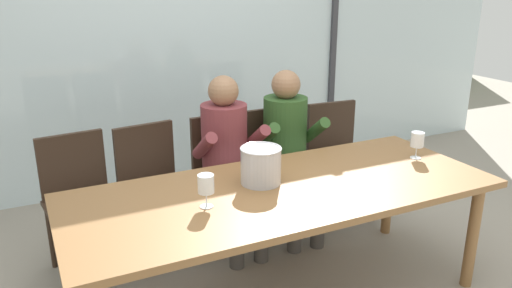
% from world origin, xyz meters
% --- Properties ---
extents(ground, '(14.00, 14.00, 0.00)m').
position_xyz_m(ground, '(0.00, 1.00, 0.00)').
color(ground, '#9E9384').
extents(window_glass_panel, '(7.62, 0.03, 2.60)m').
position_xyz_m(window_glass_panel, '(0.00, 2.10, 1.30)').
color(window_glass_panel, silver).
rests_on(window_glass_panel, ground).
extents(window_mullion_right, '(0.06, 0.06, 2.60)m').
position_xyz_m(window_mullion_right, '(1.71, 2.08, 1.30)').
color(window_mullion_right, '#38383D').
rests_on(window_mullion_right, ground).
extents(hillside_vineyard, '(13.62, 2.40, 1.73)m').
position_xyz_m(hillside_vineyard, '(0.00, 5.88, 0.86)').
color(hillside_vineyard, '#386633').
rests_on(hillside_vineyard, ground).
extents(dining_table, '(2.42, 0.97, 0.72)m').
position_xyz_m(dining_table, '(0.00, 0.00, 0.66)').
color(dining_table, olive).
rests_on(dining_table, ground).
extents(chair_near_curtain, '(0.49, 0.49, 0.89)m').
position_xyz_m(chair_near_curtain, '(-1.00, 0.89, 0.53)').
color(chair_near_curtain, '#332319').
rests_on(chair_near_curtain, ground).
extents(chair_left_of_center, '(0.50, 0.50, 0.89)m').
position_xyz_m(chair_left_of_center, '(-0.52, 0.90, 0.53)').
color(chair_left_of_center, '#332319').
rests_on(chair_left_of_center, ground).
extents(chair_center, '(0.47, 0.47, 0.89)m').
position_xyz_m(chair_center, '(0.02, 0.92, 0.53)').
color(chair_center, '#332319').
rests_on(chair_center, ground).
extents(chair_right_of_center, '(0.44, 0.44, 0.89)m').
position_xyz_m(chair_right_of_center, '(0.46, 0.92, 0.53)').
color(chair_right_of_center, '#332319').
rests_on(chair_right_of_center, ground).
extents(chair_near_window_right, '(0.47, 0.47, 0.89)m').
position_xyz_m(chair_near_window_right, '(0.97, 0.87, 0.53)').
color(chair_near_window_right, '#332319').
rests_on(chair_near_window_right, ground).
extents(person_maroon_top, '(0.46, 0.61, 1.21)m').
position_xyz_m(person_maroon_top, '(-0.01, 0.76, 0.70)').
color(person_maroon_top, brown).
rests_on(person_maroon_top, ground).
extents(person_olive_shirt, '(0.49, 0.63, 1.21)m').
position_xyz_m(person_olive_shirt, '(0.47, 0.76, 0.70)').
color(person_olive_shirt, '#2D5123').
rests_on(person_olive_shirt, ground).
extents(ice_bucket_primary, '(0.24, 0.24, 0.21)m').
position_xyz_m(ice_bucket_primary, '(-0.08, 0.11, 0.83)').
color(ice_bucket_primary, '#B7B7BC').
rests_on(ice_bucket_primary, dining_table).
extents(wine_glass_by_left_taster, '(0.08, 0.08, 0.17)m').
position_xyz_m(wine_glass_by_left_taster, '(1.00, 0.04, 0.84)').
color(wine_glass_by_left_taster, silver).
rests_on(wine_glass_by_left_taster, dining_table).
extents(wine_glass_near_bucket, '(0.08, 0.08, 0.17)m').
position_xyz_m(wine_glass_near_bucket, '(-0.47, -0.05, 0.84)').
color(wine_glass_near_bucket, silver).
rests_on(wine_glass_near_bucket, dining_table).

